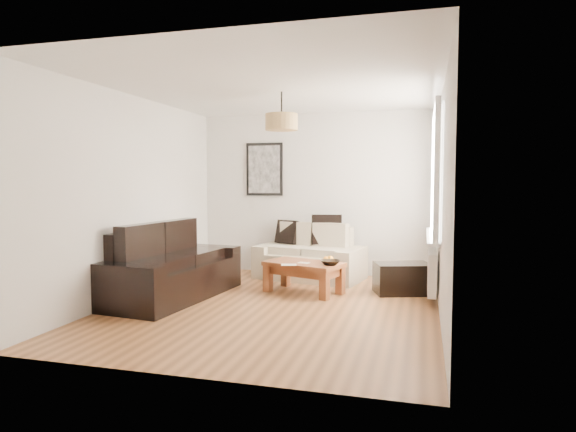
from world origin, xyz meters
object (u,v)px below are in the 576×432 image
(loveseat_cream, at_px, (310,253))
(ottoman, at_px, (402,278))
(coffee_table, at_px, (304,277))
(sofa_leather, at_px, (171,264))

(loveseat_cream, xyz_separation_m, ottoman, (1.43, -0.67, -0.19))
(coffee_table, distance_m, ottoman, 1.32)
(loveseat_cream, height_order, sofa_leather, sofa_leather)
(coffee_table, bearing_deg, sofa_leather, -155.50)
(ottoman, bearing_deg, sofa_leather, -160.42)
(coffee_table, bearing_deg, loveseat_cream, 98.12)
(loveseat_cream, height_order, ottoman, loveseat_cream)
(ottoman, bearing_deg, coffee_table, -166.94)
(loveseat_cream, bearing_deg, sofa_leather, -119.37)
(sofa_leather, relative_size, coffee_table, 2.00)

